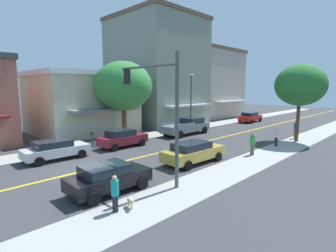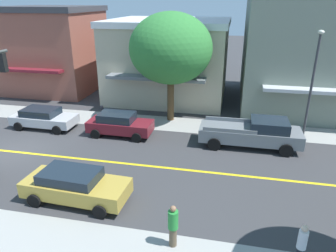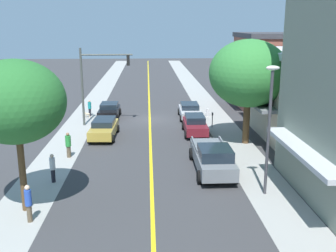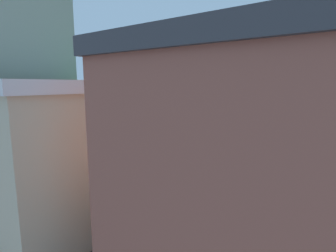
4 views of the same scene
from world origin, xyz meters
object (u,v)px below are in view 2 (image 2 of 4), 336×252
at_px(street_tree_right_corner, 171,49).
at_px(maroon_sedan_left_curb, 119,124).
at_px(parking_meter, 102,112).
at_px(gold_sedan_right_curb, 75,185).
at_px(pedestrian_green_shirt, 173,225).
at_px(fire_hydrant, 50,113).
at_px(pedestrian_white_shirt, 302,245).
at_px(street_lamp, 314,74).
at_px(silver_sedan_left_curb, 44,118).
at_px(grey_pickup_truck, 253,133).

relative_size(street_tree_right_corner, maroon_sedan_left_curb, 1.82).
height_order(street_tree_right_corner, parking_meter, street_tree_right_corner).
distance_m(parking_meter, gold_sedan_right_curb, 9.64).
bearing_deg(pedestrian_green_shirt, fire_hydrant, 42.12).
bearing_deg(gold_sedan_right_curb, pedestrian_white_shirt, -9.30).
xyz_separation_m(street_lamp, maroon_sedan_left_curb, (2.37, -12.21, -3.43)).
xyz_separation_m(fire_hydrant, pedestrian_white_shirt, (11.49, 16.47, 0.51)).
xyz_separation_m(street_tree_right_corner, silver_sedan_left_curb, (3.44, -8.58, -4.61)).
bearing_deg(silver_sedan_left_curb, street_lamp, 7.80).
bearing_deg(pedestrian_green_shirt, parking_meter, 29.54).
distance_m(street_lamp, silver_sedan_left_curb, 18.46).
distance_m(street_tree_right_corner, street_lamp, 9.57).
distance_m(street_tree_right_corner, maroon_sedan_left_curb, 6.45).
bearing_deg(gold_sedan_right_curb, parking_meter, 108.32).
height_order(gold_sedan_right_curb, pedestrian_green_shirt, pedestrian_green_shirt).
xyz_separation_m(street_lamp, silver_sedan_left_curb, (2.21, -18.00, -3.48)).
height_order(maroon_sedan_left_curb, pedestrian_white_shirt, pedestrian_white_shirt).
xyz_separation_m(maroon_sedan_left_curb, pedestrian_green_shirt, (9.41, 5.53, 0.12)).
relative_size(grey_pickup_truck, pedestrian_white_shirt, 3.60).
bearing_deg(fire_hydrant, gold_sedan_right_curb, 36.82).
bearing_deg(fire_hydrant, street_lamp, 91.08).
relative_size(street_tree_right_corner, grey_pickup_truck, 1.28).
height_order(street_lamp, gold_sedan_right_curb, street_lamp).
bearing_deg(fire_hydrant, grey_pickup_truck, 82.63).
bearing_deg(maroon_sedan_left_curb, pedestrian_green_shirt, -58.80).
distance_m(maroon_sedan_left_curb, gold_sedan_right_curb, 7.53).
bearing_deg(street_lamp, gold_sedan_right_curb, -49.57).
distance_m(pedestrian_white_shirt, pedestrian_green_shirt, 4.44).
xyz_separation_m(silver_sedan_left_curb, gold_sedan_right_curb, (7.66, 6.41, 0.03)).
height_order(gold_sedan_right_curb, grey_pickup_truck, grey_pickup_truck).
xyz_separation_m(pedestrian_white_shirt, pedestrian_green_shirt, (-0.06, -4.44, 0.01)).
relative_size(gold_sedan_right_curb, grey_pickup_truck, 0.79).
xyz_separation_m(street_tree_right_corner, gold_sedan_right_curb, (11.10, -2.17, -4.59)).
distance_m(street_tree_right_corner, pedestrian_white_shirt, 15.56).
bearing_deg(gold_sedan_right_curb, fire_hydrant, 129.41).
height_order(parking_meter, street_lamp, street_lamp).
bearing_deg(pedestrian_white_shirt, fire_hydrant, -130.29).
bearing_deg(silver_sedan_left_curb, gold_sedan_right_curb, -49.28).
bearing_deg(grey_pickup_truck, parking_meter, 170.84).
height_order(maroon_sedan_left_curb, silver_sedan_left_curb, maroon_sedan_left_curb).
bearing_deg(pedestrian_white_shirt, street_lamp, 163.88).
relative_size(fire_hydrant, grey_pickup_truck, 0.13).
height_order(street_tree_right_corner, street_lamp, street_tree_right_corner).
distance_m(street_lamp, pedestrian_white_shirt, 12.50).
bearing_deg(grey_pickup_truck, pedestrian_white_shirt, -82.68).
height_order(street_tree_right_corner, grey_pickup_truck, street_tree_right_corner).
relative_size(street_tree_right_corner, gold_sedan_right_curb, 1.62).
distance_m(fire_hydrant, parking_meter, 4.55).
distance_m(parking_meter, pedestrian_white_shirt, 16.42).
xyz_separation_m(parking_meter, street_lamp, (-0.59, 14.20, 3.33)).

